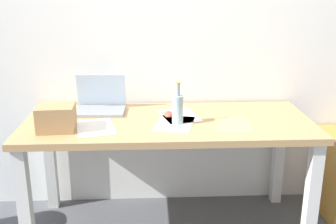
{
  "coord_description": "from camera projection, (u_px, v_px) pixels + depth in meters",
  "views": [
    {
      "loc": [
        -0.11,
        -2.35,
        1.54
      ],
      "look_at": [
        0.0,
        0.0,
        0.81
      ],
      "focal_mm": 43.26,
      "sensor_mm": 36.0,
      "label": 1
    }
  ],
  "objects": [
    {
      "name": "back_wall",
      "position": [
        165.0,
        23.0,
        2.73
      ],
      "size": [
        5.2,
        0.08,
        2.6
      ],
      "primitive_type": "cube",
      "color": "white",
      "rests_on": "ground"
    },
    {
      "name": "desk",
      "position": [
        168.0,
        135.0,
        2.51
      ],
      "size": [
        1.76,
        0.74,
        0.76
      ],
      "color": "tan",
      "rests_on": "ground"
    },
    {
      "name": "laptop_left",
      "position": [
        100.0,
        103.0,
        2.64
      ],
      "size": [
        0.33,
        0.25,
        0.23
      ],
      "color": "gray",
      "rests_on": "desk"
    },
    {
      "name": "beer_bottle",
      "position": [
        178.0,
        108.0,
        2.38
      ],
      "size": [
        0.07,
        0.07,
        0.25
      ],
      "color": "#99B7C1",
      "rests_on": "desk"
    },
    {
      "name": "cardboard_box",
      "position": [
        56.0,
        118.0,
        2.29
      ],
      "size": [
        0.22,
        0.19,
        0.14
      ],
      "primitive_type": "cube",
      "rotation": [
        0.0,
        0.0,
        0.06
      ],
      "color": "tan",
      "rests_on": "desk"
    },
    {
      "name": "paper_sheet_near_back",
      "position": [
        180.0,
        116.0,
        2.55
      ],
      "size": [
        0.28,
        0.34,
        0.0
      ],
      "primitive_type": "cube",
      "rotation": [
        0.0,
        0.0,
        0.25
      ],
      "color": "white",
      "rests_on": "desk"
    },
    {
      "name": "paper_sheet_center",
      "position": [
        175.0,
        124.0,
        2.41
      ],
      "size": [
        0.27,
        0.34,
        0.0
      ],
      "primitive_type": "cube",
      "rotation": [
        0.0,
        0.0,
        -0.23
      ],
      "color": "white",
      "rests_on": "desk"
    },
    {
      "name": "paper_sheet_front_right",
      "position": [
        233.0,
        125.0,
        2.39
      ],
      "size": [
        0.23,
        0.31,
        0.0
      ],
      "primitive_type": "cube",
      "rotation": [
        0.0,
        0.0,
        -0.07
      ],
      "color": "#F4E06B",
      "rests_on": "desk"
    },
    {
      "name": "computer_mouse",
      "position": [
        169.0,
        114.0,
        2.53
      ],
      "size": [
        0.06,
        0.1,
        0.03
      ],
      "primitive_type": "ellipsoid",
      "rotation": [
        0.0,
        0.0,
        0.03
      ],
      "color": "#D84C38",
      "rests_on": "desk"
    },
    {
      "name": "paper_sheet_front_left",
      "position": [
        95.0,
        128.0,
        2.34
      ],
      "size": [
        0.27,
        0.33,
        0.0
      ],
      "primitive_type": "cube",
      "rotation": [
        0.0,
        0.0,
        0.22
      ],
      "color": "white",
      "rests_on": "desk"
    }
  ]
}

